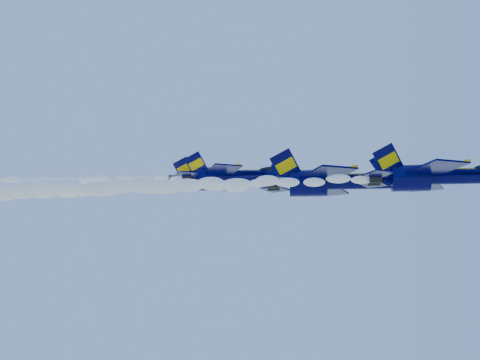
# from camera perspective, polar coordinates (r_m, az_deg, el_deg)

# --- Properties ---
(jet_lead) EXTENTS (18.05, 14.80, 6.71)m
(jet_lead) POSITION_cam_1_polar(r_m,az_deg,el_deg) (71.56, 17.15, 0.32)
(jet_lead) COLOR #010035
(smoke_trail_jet_lead) EXTENTS (41.16, 2.01, 1.81)m
(smoke_trail_jet_lead) POSITION_cam_1_polar(r_m,az_deg,el_deg) (71.00, -5.72, -0.43)
(smoke_trail_jet_lead) COLOR white
(jet_second) EXTENTS (19.93, 16.35, 7.41)m
(jet_second) POSITION_cam_1_polar(r_m,az_deg,el_deg) (76.92, 8.79, -0.11)
(jet_second) COLOR #010035
(smoke_trail_jet_second) EXTENTS (41.16, 2.22, 2.00)m
(smoke_trail_jet_second) POSITION_cam_1_polar(r_m,az_deg,el_deg) (80.22, -12.40, -0.79)
(smoke_trail_jet_second) COLOR white
(jet_third) EXTENTS (16.96, 13.91, 6.30)m
(jet_third) POSITION_cam_1_polar(r_m,az_deg,el_deg) (87.57, -0.10, 0.37)
(jet_third) COLOR #010035
(smoke_trail_jet_third) EXTENTS (41.16, 1.89, 1.70)m
(smoke_trail_jet_third) POSITION_cam_1_polar(r_m,az_deg,el_deg) (94.02, -17.25, -0.21)
(smoke_trail_jet_third) COLOR white
(jet_fourth) EXTENTS (17.95, 14.73, 6.67)m
(jet_fourth) POSITION_cam_1_polar(r_m,az_deg,el_deg) (96.90, -1.28, 0.02)
(jet_fourth) COLOR #010035
(smoke_trail_jet_fourth) EXTENTS (41.16, 2.00, 1.80)m
(smoke_trail_jet_fourth) POSITION_cam_1_polar(r_m,az_deg,el_deg) (103.67, -17.00, -0.49)
(smoke_trail_jet_fourth) COLOR white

